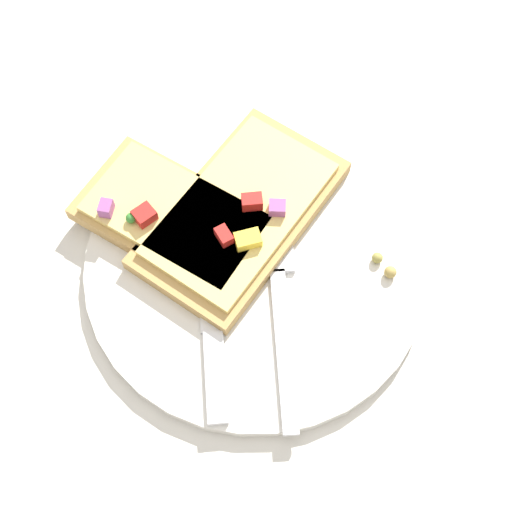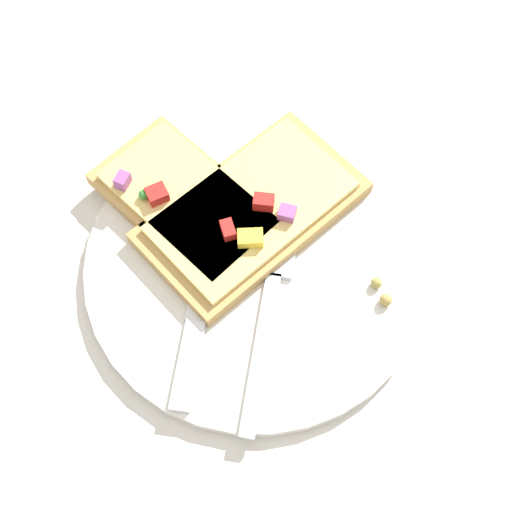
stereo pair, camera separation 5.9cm
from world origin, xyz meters
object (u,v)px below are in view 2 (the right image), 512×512
at_px(plate, 256,264).
at_px(pizza_slice_corner, 187,203).
at_px(fork, 271,290).
at_px(pizza_slice_main, 252,211).
at_px(knife, 198,313).

relative_size(plate, pizza_slice_corner, 1.56).
bearing_deg(fork, pizza_slice_main, 22.11).
xyz_separation_m(plate, fork, (-0.03, 0.00, 0.01)).
xyz_separation_m(knife, pizza_slice_corner, (0.09, -0.03, 0.01)).
xyz_separation_m(knife, pizza_slice_main, (0.06, -0.08, 0.01)).
distance_m(plate, knife, 0.07).
distance_m(plate, fork, 0.03).
distance_m(fork, pizza_slice_corner, 0.11).
height_order(fork, knife, knife).
relative_size(fork, knife, 1.12).
relative_size(plate, knife, 1.73).
relative_size(fork, pizza_slice_main, 0.89).
bearing_deg(pizza_slice_corner, fork, 177.20).
distance_m(knife, pizza_slice_corner, 0.10).
bearing_deg(plate, pizza_slice_corner, 22.34).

